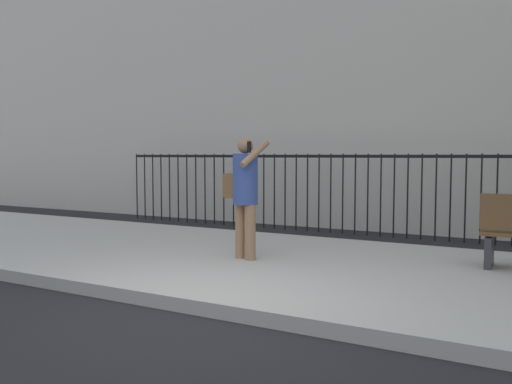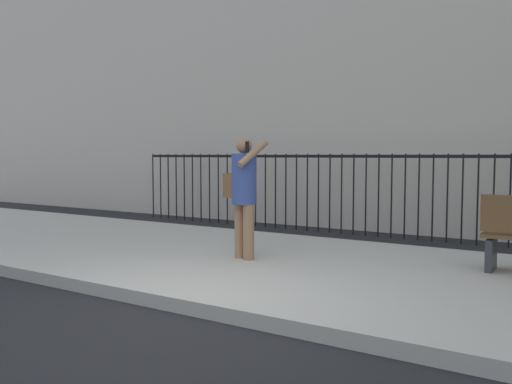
{
  "view_description": "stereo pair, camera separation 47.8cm",
  "coord_description": "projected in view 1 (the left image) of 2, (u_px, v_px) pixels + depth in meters",
  "views": [
    {
      "loc": [
        3.0,
        -4.2,
        1.57
      ],
      "look_at": [
        -0.65,
        2.37,
        1.05
      ],
      "focal_mm": 37.46,
      "sensor_mm": 36.0,
      "label": 1
    },
    {
      "loc": [
        3.41,
        -3.95,
        1.57
      ],
      "look_at": [
        -0.65,
        2.37,
        1.05
      ],
      "focal_mm": 37.46,
      "sensor_mm": 36.0,
      "label": 2
    }
  ],
  "objects": [
    {
      "name": "sidewalk",
      "position": [
        293.0,
        267.0,
        7.14
      ],
      "size": [
        28.0,
        4.4,
        0.15
      ],
      "primitive_type": "cube",
      "color": "#B2ADA3",
      "rests_on": "ground"
    },
    {
      "name": "ground_plane",
      "position": [
        197.0,
        316.0,
        5.22
      ],
      "size": [
        60.0,
        60.0,
        0.0
      ],
      "primitive_type": "plane",
      "color": "black"
    },
    {
      "name": "pedestrian_on_phone",
      "position": [
        244.0,
        189.0,
        7.28
      ],
      "size": [
        0.72,
        0.53,
        1.66
      ],
      "color": "#936B4C",
      "rests_on": "sidewalk"
    },
    {
      "name": "iron_fence",
      "position": [
        374.0,
        184.0,
        10.3
      ],
      "size": [
        12.03,
        0.04,
        1.6
      ],
      "color": "black",
      "rests_on": "ground"
    }
  ]
}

